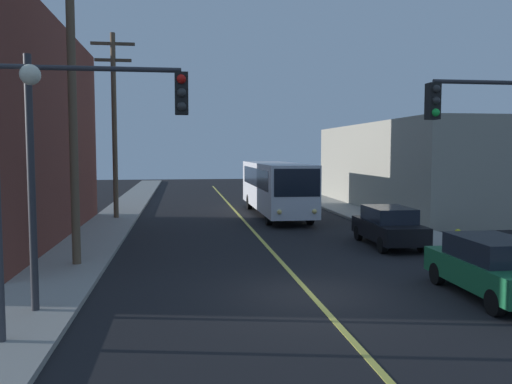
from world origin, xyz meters
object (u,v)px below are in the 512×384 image
parked_car_black (388,226)px  street_lamp_left (7,161)px  parked_car_green (492,267)px  traffic_signal_right_corner (497,138)px  traffic_signal_left_corner (98,135)px  fire_hydrant (458,240)px  city_bus (275,186)px  utility_pole_near (72,71)px  utility_pole_mid (114,117)px

parked_car_black → street_lamp_left: bearing=-140.4°
parked_car_green → traffic_signal_right_corner: bearing=56.6°
parked_car_green → traffic_signal_left_corner: traffic_signal_left_corner is taller
street_lamp_left → fire_hydrant: bearing=29.0°
city_bus → street_lamp_left: street_lamp_left is taller
city_bus → parked_car_black: 11.35m
parked_car_black → fire_hydrant: 2.88m
traffic_signal_right_corner → fire_hydrant: bearing=72.4°
parked_car_black → utility_pole_near: 13.50m
street_lamp_left → utility_pole_near: bearing=91.2°
parked_car_green → utility_pole_near: (-11.72, 5.26, 5.71)m
utility_pole_mid → traffic_signal_right_corner: bearing=-53.0°
street_lamp_left → fire_hydrant: street_lamp_left is taller
utility_pole_near → traffic_signal_right_corner: 13.29m
city_bus → traffic_signal_right_corner: traffic_signal_right_corner is taller
parked_car_black → utility_pole_mid: size_ratio=0.43×
parked_car_green → traffic_signal_right_corner: (0.68, 1.03, 3.46)m
parked_car_black → utility_pole_near: (-11.98, -2.49, 5.71)m
parked_car_black → utility_pole_mid: (-12.16, 9.97, 4.97)m
fire_hydrant → city_bus: bearing=109.5°
city_bus → parked_car_green: size_ratio=2.74×
utility_pole_mid → street_lamp_left: 19.86m
utility_pole_mid → parked_car_green: bearing=-56.1°
city_bus → utility_pole_near: 16.95m
traffic_signal_right_corner → street_lamp_left: traffic_signal_right_corner is taller
utility_pole_mid → utility_pole_near: bearing=-89.2°
utility_pole_near → traffic_signal_right_corner: (12.40, -4.23, -2.24)m
utility_pole_near → street_lamp_left: 7.81m
parked_car_black → traffic_signal_left_corner: size_ratio=0.74×
parked_car_green → parked_car_black: size_ratio=1.00×
city_bus → utility_pole_near: size_ratio=1.04×
parked_car_green → fire_hydrant: (2.12, 5.57, -0.26)m
city_bus → fire_hydrant: size_ratio=14.49×
utility_pole_near → traffic_signal_left_corner: utility_pole_near is taller
utility_pole_mid → city_bus: bearing=6.0°
traffic_signal_right_corner → traffic_signal_left_corner: bearing=-174.7°
parked_car_green → utility_pole_mid: size_ratio=0.43×
fire_hydrant → utility_pole_mid: bearing=139.1°
city_bus → traffic_signal_left_corner: 20.32m
parked_car_green → street_lamp_left: bearing=-170.1°
traffic_signal_left_corner → utility_pole_near: bearing=106.7°
street_lamp_left → city_bus: bearing=66.5°
utility_pole_mid → fire_hydrant: size_ratio=12.29×
parked_car_black → parked_car_green: bearing=-91.9°
utility_pole_near → street_lamp_left: (0.16, -7.29, -2.80)m
traffic_signal_left_corner → utility_pole_mid: bearing=95.7°
utility_pole_near → city_bus: bearing=55.7°
traffic_signal_right_corner → fire_hydrant: 6.04m
parked_car_green → utility_pole_near: utility_pole_near is taller
city_bus → street_lamp_left: size_ratio=2.21×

